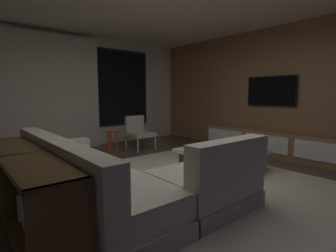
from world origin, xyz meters
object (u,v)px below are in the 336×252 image
Objects in this scene: coffee_table at (221,159)px; side_stool at (112,135)px; accent_chair_near_window at (138,131)px; console_table_behind_couch at (25,188)px; sectional_couch at (120,183)px; mounted_tv at (271,91)px; book_stack_on_coffee_table at (211,147)px; media_console at (273,144)px.

side_stool reaches higher than coffee_table.
console_table_behind_couch is at bearing -139.58° from accent_chair_near_window.
console_table_behind_couch reaches higher than coffee_table.
coffee_table is at bearing 1.34° from console_table_behind_couch.
side_stool is at bearing 63.75° from sectional_couch.
coffee_table is 2.18m from mounted_tv.
mounted_tv is (2.02, 0.08, 0.94)m from book_stack_on_coffee_table.
accent_chair_near_window is at bearing 92.11° from coffee_table.
console_table_behind_couch is at bearing -177.32° from mounted_tv.
book_stack_on_coffee_table is (1.85, 0.27, 0.12)m from sectional_couch.
book_stack_on_coffee_table reaches higher than coffee_table.
media_console reaches higher than book_stack_on_coffee_table.
mounted_tv is (0.18, 0.20, 1.10)m from media_console.
accent_chair_near_window reaches higher than media_console.
accent_chair_near_window is at bearing 52.86° from sectional_couch.
accent_chair_near_window is (0.10, 2.29, 0.02)m from book_stack_on_coffee_table.
coffee_table is at bearing 5.66° from sectional_couch.
book_stack_on_coffee_table is 2.23m from mounted_tv.
sectional_couch is 8.89× the size of book_stack_on_coffee_table.
accent_chair_near_window is 2.98m from media_console.
accent_chair_near_window reaches higher than book_stack_on_coffee_table.
media_console is at bearing -132.44° from mounted_tv.
mounted_tv is at bearing -48.90° from accent_chair_near_window.
console_table_behind_couch is at bearing -131.31° from side_stool.
sectional_couch is at bearing -177.55° from media_console.
media_console is at bearing 2.45° from sectional_couch.
side_stool is at bearing 102.49° from book_stack_on_coffee_table.
mounted_tv is at bearing 2.68° from console_table_behind_couch.
sectional_couch reaches higher than media_console.
accent_chair_near_window is 0.37× the size of console_table_behind_couch.
book_stack_on_coffee_table is at bearing 8.36° from sectional_couch.
book_stack_on_coffee_table reaches higher than side_stool.
media_console is (3.69, 0.16, -0.04)m from sectional_couch.
media_console is (2.37, -2.51, -0.12)m from side_stool.
side_stool is at bearing 170.59° from accent_chair_near_window.
sectional_couch is 0.93m from console_table_behind_couch.
mounted_tv is at bearing -42.17° from side_stool.
sectional_couch is at bearing -174.74° from mounted_tv.
media_console is at bearing -54.05° from accent_chair_near_window.
coffee_table is (2.03, 0.20, -0.10)m from sectional_couch.
sectional_couch is 3.21× the size of accent_chair_near_window.
media_console is 4.60m from console_table_behind_couch.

